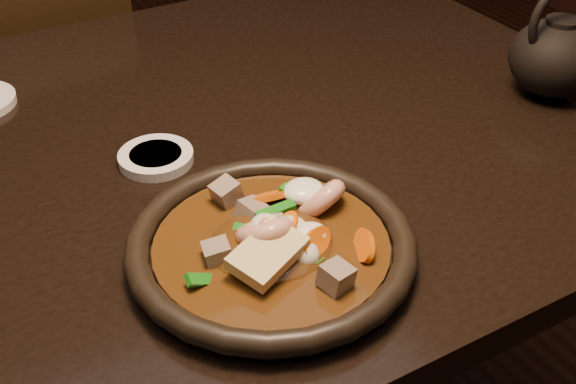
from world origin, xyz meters
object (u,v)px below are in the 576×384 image
teapot (556,53)px  plate (271,247)px  chair (31,123)px  table (62,229)px

teapot → plate: bearing=-163.1°
chair → teapot: teapot is taller
plate → teapot: 0.53m
chair → teapot: (0.60, -0.77, 0.33)m
plate → teapot: teapot is taller
table → chair: size_ratio=1.80×
table → plate: bearing=-57.9°
chair → plate: bearing=91.7°
table → teapot: teapot is taller
table → chair: 0.66m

